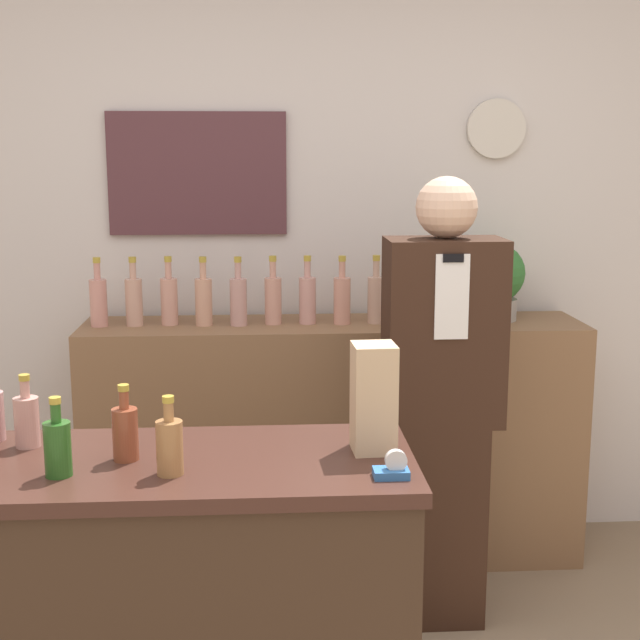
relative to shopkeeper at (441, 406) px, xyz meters
The scene contains 22 objects.
back_wall 1.08m from the shopkeeper, 119.65° to the left, with size 5.20×0.09×2.70m.
back_shelf 0.71m from the shopkeeper, 122.62° to the left, with size 2.07×0.43×1.02m.
display_counter 1.23m from the shopkeeper, 139.36° to the right, with size 1.31×0.57×0.91m.
shopkeeper is the anchor object (origin of this frame).
potted_plant 0.76m from the shopkeeper, 60.09° to the left, with size 0.25×0.25×0.32m.
paper_bag 0.84m from the shopkeeper, 115.02° to the right, with size 0.12×0.12×0.30m.
tape_dispenser 0.99m from the shopkeeper, 108.65° to the right, with size 0.09×0.06×0.07m.
counter_bottle_1 1.45m from the shopkeeper, 154.14° to the right, with size 0.07×0.07×0.21m.
counter_bottle_2 1.46m from the shopkeeper, 143.30° to the right, with size 0.07×0.07×0.21m.
counter_bottle_3 1.27m from the shopkeeper, 143.16° to the right, with size 0.07×0.07×0.21m.
counter_bottle_4 1.25m from the shopkeeper, 135.18° to the right, with size 0.07×0.07×0.21m.
shelf_bottle_0 1.44m from the shopkeeper, 157.47° to the left, with size 0.07×0.07×0.28m.
shelf_bottle_1 1.32m from the shopkeeper, 154.84° to the left, with size 0.07×0.07×0.28m.
shelf_bottle_2 1.20m from the shopkeeper, 151.48° to the left, with size 0.07×0.07×0.28m.
shelf_bottle_3 1.07m from the shopkeeper, 148.77° to the left, with size 0.07×0.07×0.28m.
shelf_bottle_4 0.95m from the shopkeeper, 144.65° to the left, with size 0.07×0.07×0.28m.
shelf_bottle_5 0.86m from the shopkeeper, 137.70° to the left, with size 0.07×0.07×0.28m.
shelf_bottle_6 0.77m from the shopkeeper, 129.98° to the left, with size 0.07×0.07×0.28m.
shelf_bottle_7 0.69m from the shopkeeper, 120.78° to the left, with size 0.07×0.07×0.28m.
shelf_bottle_8 0.64m from the shopkeeper, 107.83° to the left, with size 0.07×0.07×0.28m.
shelf_bottle_9 0.61m from the shopkeeper, 93.41° to the left, with size 0.07×0.07×0.28m.
shelf_bottle_10 0.62m from the shopkeeper, 78.37° to the left, with size 0.07×0.07×0.28m.
Camera 1 is at (-0.17, -1.87, 1.73)m, focal length 50.00 mm.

